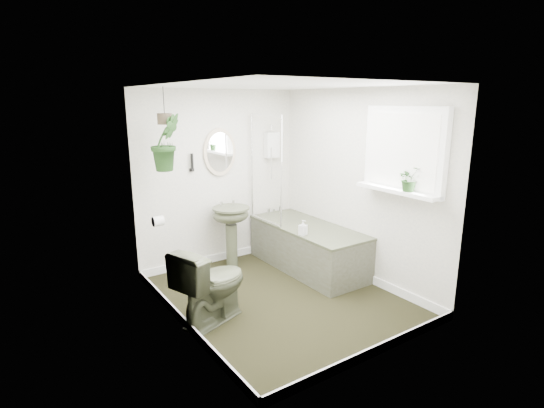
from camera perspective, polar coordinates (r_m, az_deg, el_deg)
floor at (r=4.89m, az=1.01°, el=-12.50°), size 2.30×2.80×0.02m
ceiling at (r=4.39m, az=1.14°, el=15.78°), size 2.30×2.80×0.02m
wall_back at (r=5.69m, az=-7.13°, el=3.48°), size 2.30×0.02×2.30m
wall_front at (r=3.48m, az=14.53°, el=-3.45°), size 2.30×0.02×2.30m
wall_left at (r=3.97m, az=-12.77°, el=-1.25°), size 0.02×2.80×2.30m
wall_right at (r=5.24m, az=11.51°, el=2.42°), size 0.02×2.80×2.30m
skirting at (r=4.87m, az=1.01°, el=-11.87°), size 2.30×2.80×0.10m
bathtub at (r=5.59m, az=4.82°, el=-5.78°), size 0.72×1.72×0.58m
bath_screen at (r=5.54m, az=-0.83°, el=4.67°), size 0.04×0.72×1.40m
shower_box at (r=5.98m, az=-0.03°, el=7.94°), size 0.20×0.10×0.35m
oval_mirror at (r=5.61m, az=-7.01°, el=6.94°), size 0.46×0.03×0.62m
wall_sconce at (r=5.44m, az=-10.70°, el=5.54°), size 0.04×0.04×0.22m
toilet_roll_holder at (r=4.69m, az=-15.08°, el=-2.24°), size 0.11×0.11×0.11m
window_recess at (r=4.66m, az=17.36°, el=6.91°), size 0.08×1.00×0.90m
window_sill at (r=4.67m, az=16.45°, el=1.76°), size 0.18×1.00×0.04m
window_blinds at (r=4.62m, az=17.00°, el=6.89°), size 0.01×0.86×0.76m
toilet at (r=4.29m, az=-8.08°, el=-10.56°), size 0.88×0.68×0.79m
pedestal_sink at (r=5.62m, az=-5.47°, el=-4.43°), size 0.48×0.41×0.82m
sill_plant at (r=4.54m, az=18.02°, el=3.26°), size 0.29×0.27×0.26m
hanging_plant at (r=4.85m, az=-14.05°, el=8.04°), size 0.38×0.32×0.63m
soap_bottle at (r=5.11m, az=4.18°, el=-3.17°), size 0.10×0.10×0.18m
hanging_pot at (r=4.84m, az=-14.23°, el=11.04°), size 0.16×0.16×0.12m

